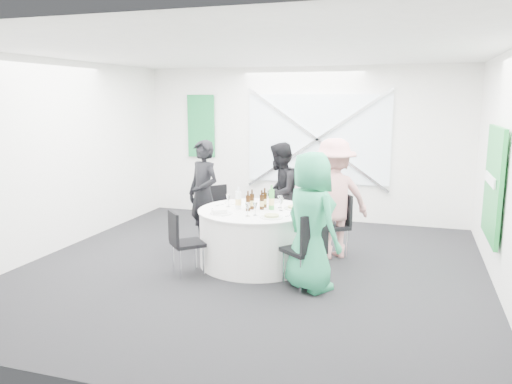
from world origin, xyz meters
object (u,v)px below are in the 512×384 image
(chair_back_left, at_px, (219,211))
(person_man_back_left, at_px, (204,194))
(person_woman_pink, at_px, (333,199))
(person_woman_green, at_px, (311,222))
(green_water_bottle, at_px, (271,200))
(chair_front_left, at_px, (182,238))
(person_man_back, at_px, (279,193))
(chair_back_right, at_px, (337,220))
(chair_back, at_px, (281,212))
(clear_water_bottle, at_px, (238,200))
(chair_front_right, at_px, (308,245))
(banquet_table, at_px, (256,237))

(chair_back_left, height_order, person_man_back_left, person_man_back_left)
(person_woman_pink, xyz_separation_m, person_woman_green, (-0.06, -1.30, -0.03))
(person_woman_pink, bearing_deg, green_water_bottle, 3.43)
(chair_front_left, relative_size, person_man_back, 0.53)
(person_man_back_left, distance_m, person_woman_green, 2.23)
(chair_back_right, bearing_deg, person_man_back, -146.02)
(chair_back, height_order, chair_front_left, chair_front_left)
(chair_back_right, xyz_separation_m, green_water_bottle, (-0.80, -0.62, 0.36))
(chair_back, relative_size, chair_back_left, 0.90)
(chair_back, bearing_deg, chair_back_left, -149.29)
(chair_front_left, height_order, clear_water_bottle, clear_water_bottle)
(chair_front_right, bearing_deg, clear_water_bottle, -81.96)
(chair_back_left, height_order, chair_front_left, chair_back_left)
(chair_front_left, distance_m, clear_water_bottle, 0.94)
(chair_back, relative_size, chair_front_right, 0.88)
(chair_front_right, height_order, person_woman_green, person_woman_green)
(chair_front_left, xyz_separation_m, green_water_bottle, (0.96, 0.78, 0.40))
(banquet_table, height_order, green_water_bottle, green_water_bottle)
(banquet_table, relative_size, chair_back_right, 1.72)
(banquet_table, xyz_separation_m, person_woman_green, (0.89, -0.67, 0.44))
(chair_back_left, xyz_separation_m, chair_front_right, (1.68, -1.39, 0.01))
(chair_back, relative_size, clear_water_bottle, 2.71)
(chair_back_right, relative_size, chair_front_right, 0.98)
(chair_back, relative_size, chair_back_right, 0.90)
(person_man_back_left, xyz_separation_m, person_woman_pink, (1.94, 0.11, 0.03))
(clear_water_bottle, bearing_deg, person_woman_green, -29.48)
(person_man_back, xyz_separation_m, person_woman_pink, (0.90, -0.43, 0.06))
(banquet_table, distance_m, clear_water_bottle, 0.55)
(chair_back, xyz_separation_m, person_woman_green, (0.85, -1.85, 0.35))
(banquet_table, bearing_deg, person_man_back, 87.80)
(chair_front_right, bearing_deg, person_man_back_left, -84.44)
(person_woman_pink, relative_size, clear_water_bottle, 5.60)
(banquet_table, xyz_separation_m, chair_back, (0.04, 1.18, 0.09))
(chair_back_left, bearing_deg, chair_back_right, -50.26)
(chair_back, bearing_deg, green_water_bottle, -80.02)
(chair_front_left, height_order, person_man_back, person_man_back)
(chair_back_right, relative_size, green_water_bottle, 2.73)
(chair_back, bearing_deg, clear_water_bottle, -101.01)
(person_woman_pink, distance_m, clear_water_bottle, 1.36)
(person_woman_pink, bearing_deg, chair_back_left, -36.19)
(chair_front_right, xyz_separation_m, person_woman_pink, (0.08, 1.32, 0.30))
(chair_back_left, height_order, chair_back_right, chair_back_left)
(person_woman_pink, bearing_deg, banquet_table, 0.00)
(person_woman_pink, xyz_separation_m, clear_water_bottle, (-1.18, -0.67, 0.03))
(person_woman_green, bearing_deg, chair_back_right, -57.68)
(banquet_table, bearing_deg, chair_back_left, 139.47)
(chair_front_right, bearing_deg, person_woman_green, 153.59)
(person_man_back_left, relative_size, green_water_bottle, 4.91)
(banquet_table, distance_m, person_man_back, 1.14)
(chair_front_left, bearing_deg, chair_back_left, -40.74)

